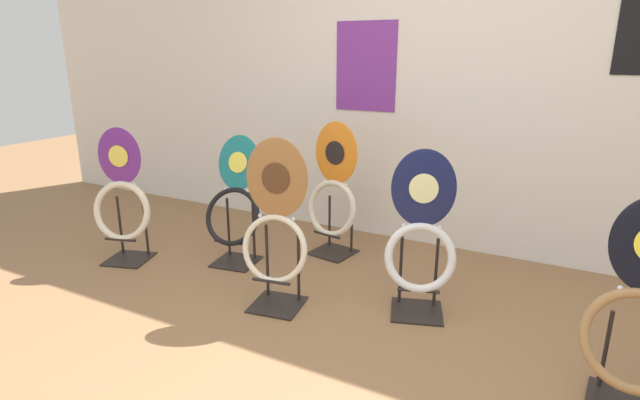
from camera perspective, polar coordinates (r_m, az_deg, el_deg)
The scene contains 6 objects.
wall_back at distance 3.64m, azimuth 14.76°, elevation 14.57°, with size 8.00×0.07×2.60m.
toilet_seat_display_navy_moon at distance 2.73m, azimuth 11.46°, elevation -4.33°, with size 0.41×0.35×0.91m.
toilet_seat_display_woodgrain at distance 2.74m, azimuth -5.09°, elevation -3.14°, with size 0.40×0.32×0.97m.
toilet_seat_display_teal_sax at distance 3.39m, azimuth -9.74°, elevation -0.75°, with size 0.42×0.34×0.86m.
toilet_seat_display_orange_sun at distance 3.47m, azimuth 1.53°, elevation 0.78°, with size 0.42×0.32×0.95m.
toilet_seat_display_purple_note at distance 3.62m, azimuth -21.69°, elevation -0.35°, with size 0.43×0.35×0.92m.
Camera 1 is at (0.86, -1.44, 1.40)m, focal length 28.00 mm.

